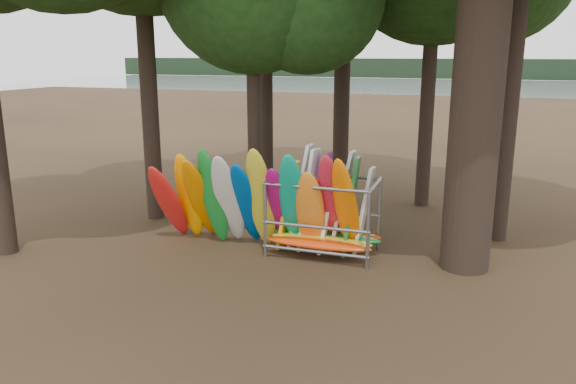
% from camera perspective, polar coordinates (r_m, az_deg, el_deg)
% --- Properties ---
extents(ground, '(120.00, 120.00, 0.00)m').
position_cam_1_polar(ground, '(14.51, -0.08, -6.89)').
color(ground, '#47331E').
rests_on(ground, ground).
extents(lake, '(160.00, 160.00, 0.00)m').
position_cam_1_polar(lake, '(73.13, 15.78, 9.39)').
color(lake, gray).
rests_on(lake, ground).
extents(far_shore, '(160.00, 4.00, 4.00)m').
position_cam_1_polar(far_shore, '(122.93, 17.40, 11.86)').
color(far_shore, black).
rests_on(far_shore, ground).
extents(kayak_row, '(5.83, 2.08, 3.03)m').
position_cam_1_polar(kayak_row, '(14.90, -3.53, -1.07)').
color(kayak_row, red).
rests_on(kayak_row, ground).
extents(storage_rack, '(3.03, 1.54, 2.86)m').
position_cam_1_polar(storage_rack, '(14.71, 3.61, -2.71)').
color(storage_rack, gray).
rests_on(storage_rack, ground).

